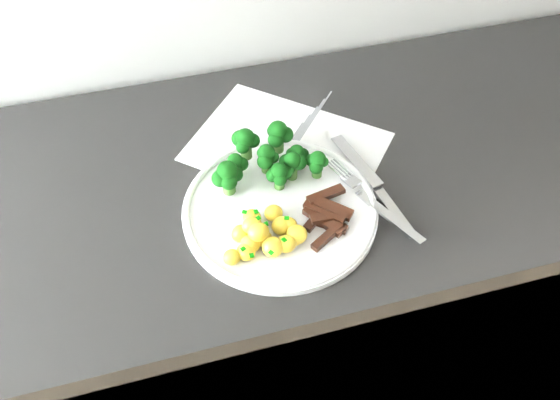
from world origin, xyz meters
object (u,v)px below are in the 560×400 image
object	(u,v)px
potatoes	(265,236)
fork	(376,204)
counter	(318,296)
plate	(280,209)
knife	(382,197)
broccoli	(266,158)
beef_strips	(326,216)
recipe_paper	(287,146)

from	to	relation	value
potatoes	fork	world-z (taller)	potatoes
counter	plate	bearing A→B (deg)	-144.23
counter	fork	world-z (taller)	fork
plate	knife	world-z (taller)	knife
broccoli	plate	bearing A→B (deg)	-88.12
counter	fork	size ratio (longest dim) A/B	11.47
beef_strips	knife	size ratio (longest dim) A/B	0.45
plate	knife	bearing A→B (deg)	-6.61
broccoli	beef_strips	xyz separation A→B (m)	(0.06, -0.11, -0.03)
plate	counter	bearing A→B (deg)	35.77
fork	knife	xyz separation A→B (m)	(0.02, 0.02, -0.01)
recipe_paper	fork	bearing A→B (deg)	-61.89
potatoes	counter	bearing A→B (deg)	42.51
fork	knife	bearing A→B (deg)	43.44
counter	plate	xyz separation A→B (m)	(-0.11, -0.08, 0.44)
broccoli	fork	distance (m)	0.19
beef_strips	plate	bearing A→B (deg)	146.41
counter	fork	bearing A→B (deg)	-74.68
recipe_paper	plate	size ratio (longest dim) A/B	1.26
potatoes	knife	size ratio (longest dim) A/B	0.55
plate	recipe_paper	bearing A→B (deg)	69.91
plate	beef_strips	xyz separation A→B (m)	(0.06, -0.04, 0.01)
counter	broccoli	world-z (taller)	broccoli
recipe_paper	plate	world-z (taller)	plate
plate	broccoli	distance (m)	0.08
recipe_paper	plate	xyz separation A→B (m)	(-0.05, -0.14, 0.01)
plate	potatoes	xyz separation A→B (m)	(-0.04, -0.06, 0.02)
counter	knife	size ratio (longest dim) A/B	9.72
recipe_paper	knife	world-z (taller)	knife
recipe_paper	fork	xyz separation A→B (m)	(0.09, -0.17, 0.02)
potatoes	knife	distance (m)	0.21
recipe_paper	knife	distance (m)	0.19
beef_strips	fork	world-z (taller)	beef_strips
plate	broccoli	bearing A→B (deg)	91.88
plate	broccoli	xyz separation A→B (m)	(-0.00, 0.07, 0.04)
potatoes	beef_strips	world-z (taller)	potatoes
beef_strips	recipe_paper	bearing A→B (deg)	93.60
recipe_paper	potatoes	world-z (taller)	potatoes
beef_strips	knife	bearing A→B (deg)	12.08
recipe_paper	beef_strips	xyz separation A→B (m)	(0.01, -0.18, 0.02)
fork	knife	world-z (taller)	fork
broccoli	knife	bearing A→B (deg)	-29.25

